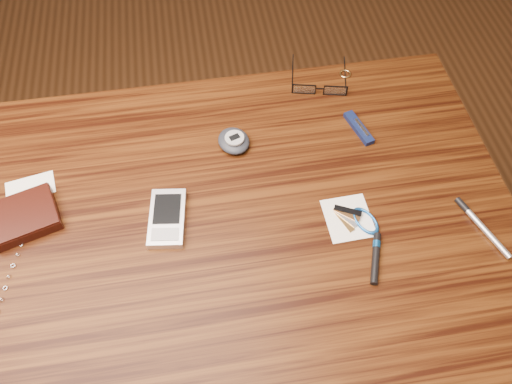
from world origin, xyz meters
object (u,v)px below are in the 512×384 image
at_px(eyeglasses, 319,88).
at_px(silver_pen, 478,223).
at_px(desk, 234,248).
at_px(pda_phone, 167,218).
at_px(notepad_keys, 357,219).
at_px(pedometer, 234,141).
at_px(pocket_knife, 359,128).
at_px(wallet_and_card, 24,216).

height_order(eyeglasses, silver_pen, eyeglasses).
height_order(desk, eyeglasses, eyeglasses).
height_order(pda_phone, notepad_keys, pda_phone).
relative_size(pedometer, silver_pen, 0.65).
bearing_deg(desk, eyeglasses, 51.77).
bearing_deg(pda_phone, pocket_knife, 20.99).
bearing_deg(pocket_knife, notepad_keys, -106.39).
height_order(wallet_and_card, silver_pen, wallet_and_card).
distance_m(desk, pocket_knife, 0.34).
distance_m(desk, pda_phone, 0.16).
distance_m(desk, silver_pen, 0.44).
relative_size(pda_phone, notepad_keys, 1.19).
bearing_deg(pedometer, wallet_and_card, -164.16).
relative_size(pocket_knife, silver_pen, 0.69).
relative_size(desk, eyeglasses, 7.23).
bearing_deg(silver_pen, pedometer, 148.45).
height_order(wallet_and_card, notepad_keys, wallet_and_card).
relative_size(notepad_keys, pocket_knife, 1.14).
distance_m(pda_phone, silver_pen, 0.53).
relative_size(notepad_keys, silver_pen, 0.78).
distance_m(wallet_and_card, eyeglasses, 0.61).
bearing_deg(desk, silver_pen, -10.04).
relative_size(wallet_and_card, eyeglasses, 1.15).
xyz_separation_m(pocket_knife, silver_pen, (0.15, -0.24, -0.00)).
distance_m(pocket_knife, silver_pen, 0.28).
xyz_separation_m(desk, pedometer, (0.03, 0.17, 0.11)).
relative_size(wallet_and_card, silver_pen, 1.26).
xyz_separation_m(eyeglasses, silver_pen, (0.20, -0.35, -0.01)).
bearing_deg(desk, pocket_knife, 31.27).
relative_size(wallet_and_card, pda_phone, 1.35).
height_order(eyeglasses, pda_phone, eyeglasses).
distance_m(pda_phone, pocket_knife, 0.41).
height_order(desk, wallet_and_card, wallet_and_card).
height_order(pda_phone, pocket_knife, pda_phone).
height_order(pocket_knife, silver_pen, pocket_knife).
xyz_separation_m(pda_phone, notepad_keys, (0.32, -0.05, -0.00)).
relative_size(desk, wallet_and_card, 6.26).
height_order(wallet_and_card, pda_phone, wallet_and_card).
bearing_deg(notepad_keys, eyeglasses, 89.05).
bearing_deg(desk, pedometer, 81.22).
distance_m(eyeglasses, pocket_knife, 0.12).
relative_size(wallet_and_card, notepad_keys, 1.61).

